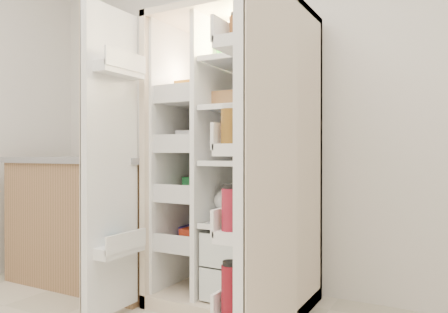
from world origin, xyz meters
The scene contains 5 objects.
wall_back centered at (0.00, 2.00, 1.35)m, with size 4.00×0.02×2.70m, color white.
refrigerator centered at (-0.09, 1.65, 0.74)m, with size 0.92×0.70×1.80m.
freezer_door centered at (-0.61, 1.05, 0.89)m, with size 0.15×0.40×1.72m.
fridge_door centered at (0.37, 0.96, 0.87)m, with size 0.17×0.58×1.72m.
kitchen_counter centered at (-1.20, 1.52, 0.46)m, with size 1.25×0.67×0.91m.
Camera 1 is at (1.10, -0.75, 0.94)m, focal length 34.00 mm.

